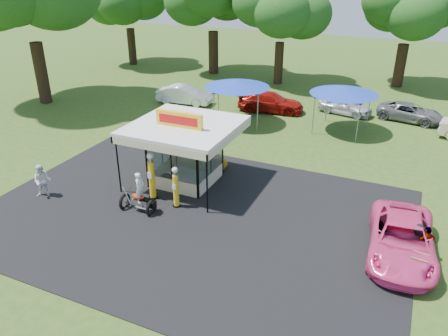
{
  "coord_description": "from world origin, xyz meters",
  "views": [
    {
      "loc": [
        8.76,
        -13.8,
        11.19
      ],
      "look_at": [
        0.73,
        4.0,
        1.79
      ],
      "focal_mm": 35.0,
      "sensor_mm": 36.0,
      "label": 1
    }
  ],
  "objects_px": {
    "kiosk_car": "(204,158)",
    "bg_car_b": "(271,102)",
    "gas_station_kiosk": "(185,152)",
    "spectator_east_b": "(426,243)",
    "tent_east": "(344,90)",
    "a_frame_sign": "(417,267)",
    "spectator_west": "(42,181)",
    "pink_sedan": "(402,239)",
    "tent_west": "(237,84)",
    "bg_car_c": "(345,105)",
    "gas_pump_left": "(152,177)",
    "gas_pump_right": "(176,188)",
    "bg_car_a": "(184,95)",
    "motorcycle": "(139,196)",
    "spectator_east_a": "(416,240)",
    "bg_car_d": "(410,112)"
  },
  "relations": [
    {
      "from": "bg_car_a",
      "to": "bg_car_c",
      "type": "relative_size",
      "value": 1.11
    },
    {
      "from": "pink_sedan",
      "to": "bg_car_d",
      "type": "distance_m",
      "value": 18.05
    },
    {
      "from": "gas_pump_left",
      "to": "gas_pump_right",
      "type": "xyz_separation_m",
      "value": [
        1.52,
        -0.24,
        -0.18
      ]
    },
    {
      "from": "spectator_east_b",
      "to": "tent_west",
      "type": "xyz_separation_m",
      "value": [
        -13.39,
        12.13,
        2.23
      ]
    },
    {
      "from": "bg_car_a",
      "to": "tent_west",
      "type": "xyz_separation_m",
      "value": [
        5.92,
        -2.62,
        2.24
      ]
    },
    {
      "from": "a_frame_sign",
      "to": "kiosk_car",
      "type": "bearing_deg",
      "value": 161.25
    },
    {
      "from": "bg_car_b",
      "to": "gas_station_kiosk",
      "type": "bearing_deg",
      "value": 170.81
    },
    {
      "from": "a_frame_sign",
      "to": "kiosk_car",
      "type": "distance_m",
      "value": 13.33
    },
    {
      "from": "tent_west",
      "to": "tent_east",
      "type": "bearing_deg",
      "value": 11.03
    },
    {
      "from": "a_frame_sign",
      "to": "bg_car_c",
      "type": "relative_size",
      "value": 0.26
    },
    {
      "from": "gas_pump_right",
      "to": "motorcycle",
      "type": "bearing_deg",
      "value": -141.47
    },
    {
      "from": "spectator_east_b",
      "to": "bg_car_b",
      "type": "bearing_deg",
      "value": -85.93
    },
    {
      "from": "gas_station_kiosk",
      "to": "kiosk_car",
      "type": "bearing_deg",
      "value": 90.0
    },
    {
      "from": "gas_pump_right",
      "to": "bg_car_a",
      "type": "bearing_deg",
      "value": 117.57
    },
    {
      "from": "spectator_east_b",
      "to": "tent_east",
      "type": "relative_size",
      "value": 0.33
    },
    {
      "from": "gas_station_kiosk",
      "to": "bg_car_b",
      "type": "xyz_separation_m",
      "value": [
        0.24,
        13.64,
        -1.02
      ]
    },
    {
      "from": "bg_car_a",
      "to": "kiosk_car",
      "type": "bearing_deg",
      "value": -152.71
    },
    {
      "from": "gas_pump_right",
      "to": "kiosk_car",
      "type": "distance_m",
      "value": 4.95
    },
    {
      "from": "bg_car_a",
      "to": "tent_east",
      "type": "xyz_separation_m",
      "value": [
        13.32,
        -1.18,
        2.21
      ]
    },
    {
      "from": "gas_station_kiosk",
      "to": "bg_car_b",
      "type": "height_order",
      "value": "gas_station_kiosk"
    },
    {
      "from": "gas_pump_right",
      "to": "spectator_east_a",
      "type": "distance_m",
      "value": 10.97
    },
    {
      "from": "kiosk_car",
      "to": "spectator_east_a",
      "type": "bearing_deg",
      "value": -109.73
    },
    {
      "from": "kiosk_car",
      "to": "bg_car_b",
      "type": "bearing_deg",
      "value": -1.22
    },
    {
      "from": "gas_pump_right",
      "to": "bg_car_c",
      "type": "height_order",
      "value": "gas_pump_right"
    },
    {
      "from": "pink_sedan",
      "to": "spectator_west",
      "type": "height_order",
      "value": "spectator_west"
    },
    {
      "from": "bg_car_a",
      "to": "tent_west",
      "type": "relative_size",
      "value": 0.98
    },
    {
      "from": "bg_car_b",
      "to": "gas_pump_left",
      "type": "bearing_deg",
      "value": 168.67
    },
    {
      "from": "gas_pump_right",
      "to": "bg_car_c",
      "type": "xyz_separation_m",
      "value": [
        4.97,
        18.06,
        -0.33
      ]
    },
    {
      "from": "gas_pump_left",
      "to": "spectator_east_a",
      "type": "distance_m",
      "value": 12.49
    },
    {
      "from": "a_frame_sign",
      "to": "tent_east",
      "type": "xyz_separation_m",
      "value": [
        -5.78,
        15.01,
        2.43
      ]
    },
    {
      "from": "kiosk_car",
      "to": "bg_car_d",
      "type": "height_order",
      "value": "bg_car_d"
    },
    {
      "from": "gas_pump_left",
      "to": "gas_pump_right",
      "type": "bearing_deg",
      "value": -8.88
    },
    {
      "from": "motorcycle",
      "to": "pink_sedan",
      "type": "distance_m",
      "value": 11.92
    },
    {
      "from": "a_frame_sign",
      "to": "spectator_west",
      "type": "xyz_separation_m",
      "value": [
        -17.9,
        -0.96,
        0.35
      ]
    },
    {
      "from": "a_frame_sign",
      "to": "bg_car_b",
      "type": "bearing_deg",
      "value": 131.29
    },
    {
      "from": "gas_pump_left",
      "to": "bg_car_b",
      "type": "bearing_deg",
      "value": 86.84
    },
    {
      "from": "gas_pump_right",
      "to": "bg_car_a",
      "type": "height_order",
      "value": "gas_pump_right"
    },
    {
      "from": "spectator_west",
      "to": "bg_car_c",
      "type": "distance_m",
      "value": 23.16
    },
    {
      "from": "gas_pump_right",
      "to": "bg_car_b",
      "type": "distance_m",
      "value": 16.29
    },
    {
      "from": "gas_station_kiosk",
      "to": "tent_west",
      "type": "height_order",
      "value": "gas_station_kiosk"
    },
    {
      "from": "bg_car_a",
      "to": "bg_car_c",
      "type": "xyz_separation_m",
      "value": [
        12.94,
        2.8,
        -0.06
      ]
    },
    {
      "from": "pink_sedan",
      "to": "kiosk_car",
      "type": "bearing_deg",
      "value": 153.77
    },
    {
      "from": "kiosk_car",
      "to": "spectator_west",
      "type": "distance_m",
      "value": 8.96
    },
    {
      "from": "kiosk_car",
      "to": "bg_car_c",
      "type": "bearing_deg",
      "value": -23.88
    },
    {
      "from": "spectator_east_a",
      "to": "spectator_west",
      "type": "bearing_deg",
      "value": -26.83
    },
    {
      "from": "motorcycle",
      "to": "pink_sedan",
      "type": "relative_size",
      "value": 0.39
    },
    {
      "from": "gas_pump_left",
      "to": "bg_car_c",
      "type": "height_order",
      "value": "gas_pump_left"
    },
    {
      "from": "spectator_east_a",
      "to": "tent_west",
      "type": "bearing_deg",
      "value": -77.63
    },
    {
      "from": "tent_east",
      "to": "gas_pump_left",
      "type": "bearing_deg",
      "value": -116.42
    },
    {
      "from": "bg_car_b",
      "to": "bg_car_c",
      "type": "height_order",
      "value": "bg_car_b"
    }
  ]
}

